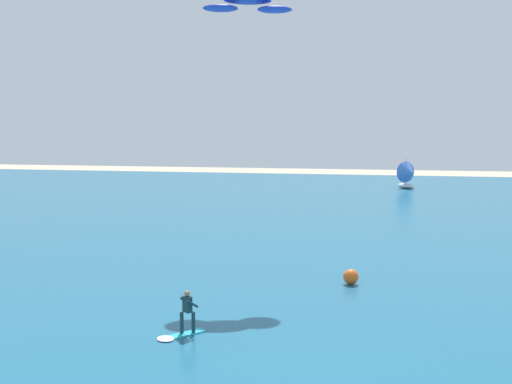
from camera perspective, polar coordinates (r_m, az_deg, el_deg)
ocean at (r=55.73m, az=7.89°, el=-1.92°), size 160.00×90.00×0.10m
kitesurfer at (r=22.85m, az=-6.94°, el=-11.93°), size 1.67×1.87×1.67m
kite at (r=31.75m, az=-0.80°, el=17.29°), size 4.78×2.86×0.69m
sailboat_mid_left at (r=78.69m, az=14.27°, el=1.60°), size 3.21×3.45×3.83m
marker_buoy at (r=30.14m, az=9.00°, el=-7.96°), size 0.76×0.76×0.76m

